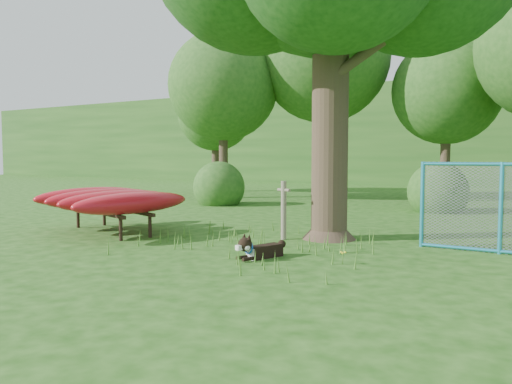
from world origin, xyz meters
The scene contains 13 objects.
ground centered at (0.00, 0.00, 0.00)m, with size 80.00×80.00×0.00m, color #19480E.
wooden_post centered at (0.33, 2.07, 0.62)m, with size 0.32×0.15×1.17m.
kayak_rack centered at (-3.36, 1.00, 0.72)m, with size 3.28×3.54×0.94m.
husky_dog centered at (0.85, 0.16, 0.15)m, with size 0.50×0.93×0.44m.
fence_section centered at (4.19, 2.59, 0.78)m, with size 2.68×0.15×2.60m.
wildflower_clump centered at (2.19, 0.44, 0.17)m, with size 0.10×0.10×0.21m.
bg_tree_a centered at (-6.50, 10.00, 4.48)m, with size 4.40×4.40×6.70m.
bg_tree_b centered at (-3.00, 12.00, 5.61)m, with size 5.20×5.20×8.22m.
bg_tree_c centered at (1.50, 13.00, 4.11)m, with size 4.00×4.00×6.12m.
bg_tree_f centered at (-9.00, 13.00, 3.73)m, with size 3.60×3.60×5.55m.
shrub_left centered at (-5.00, 7.50, 0.00)m, with size 1.80×1.80×1.80m, color #25541B.
shrub_mid centered at (2.00, 9.00, 0.00)m, with size 1.80×1.80×1.80m, color #25541B.
wooded_hillside centered at (0.00, 28.00, 3.00)m, with size 80.00×12.00×6.00m, color #25541B.
Camera 1 is at (4.87, -6.74, 1.64)m, focal length 35.00 mm.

